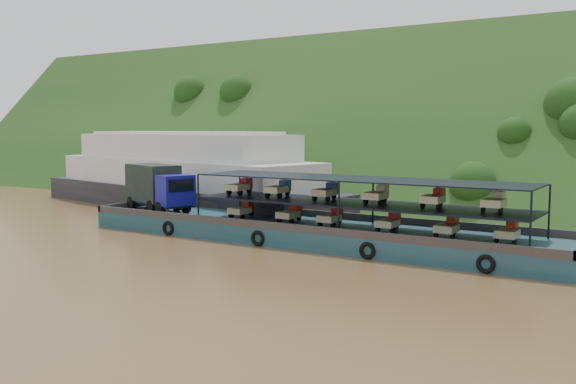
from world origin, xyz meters
The scene contains 4 objects.
ground centered at (0.00, 0.00, 0.00)m, with size 160.00×160.00×0.00m, color brown.
hillside centered at (0.00, 36.00, 0.00)m, with size 140.00×28.00×28.00m, color #1A3C16.
cargo_barge centered at (-0.92, 1.72, 1.22)m, with size 35.11×7.18×4.89m.
passenger_ferry centered at (-20.01, 11.70, 3.25)m, with size 38.13×16.19×7.50m.
Camera 1 is at (22.96, -35.97, 7.81)m, focal length 40.00 mm.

